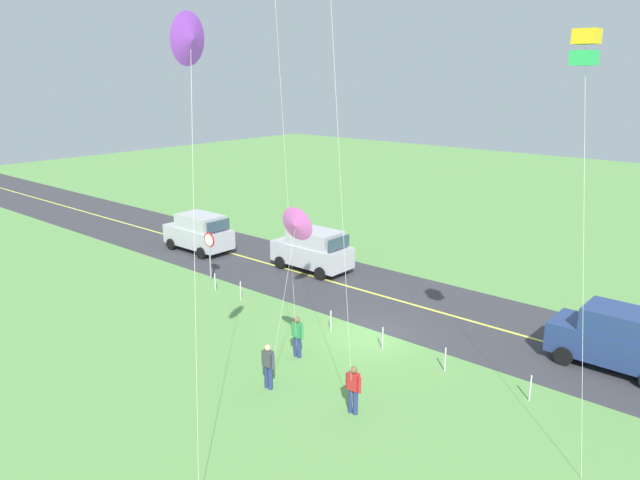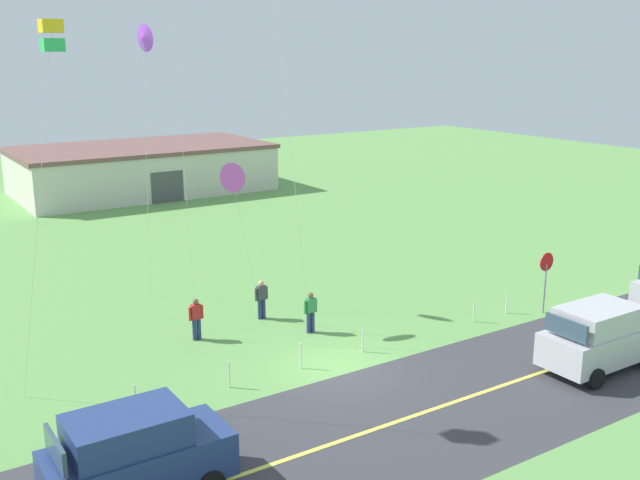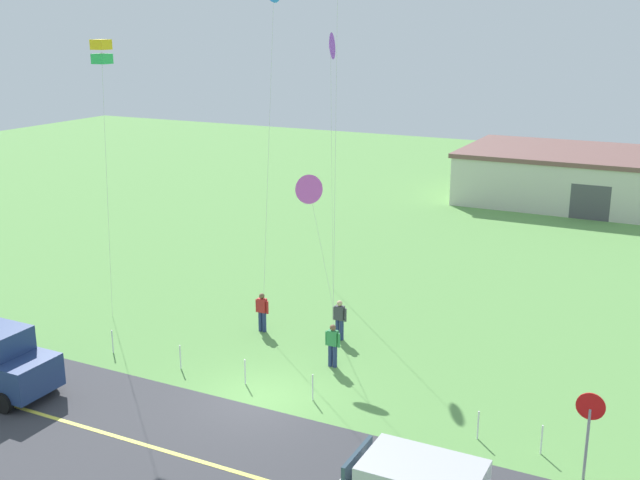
# 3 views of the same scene
# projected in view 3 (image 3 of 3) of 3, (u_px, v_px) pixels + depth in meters

# --- Properties ---
(ground_plane) EXTENTS (120.00, 120.00, 0.10)m
(ground_plane) POSITION_uv_depth(u_px,v_px,m) (260.00, 400.00, 25.43)
(ground_plane) COLOR #60994C
(asphalt_road) EXTENTS (120.00, 7.00, 0.00)m
(asphalt_road) POSITION_uv_depth(u_px,v_px,m) (188.00, 458.00, 21.97)
(asphalt_road) COLOR #38383D
(asphalt_road) RESTS_ON ground
(road_centre_stripe) EXTENTS (120.00, 0.16, 0.00)m
(road_centre_stripe) POSITION_uv_depth(u_px,v_px,m) (188.00, 457.00, 21.97)
(road_centre_stripe) COLOR #E5E04C
(road_centre_stripe) RESTS_ON asphalt_road
(stop_sign) EXTENTS (0.76, 0.08, 2.56)m
(stop_sign) POSITION_uv_depth(u_px,v_px,m) (589.00, 419.00, 20.45)
(stop_sign) COLOR gray
(stop_sign) RESTS_ON ground
(person_adult_near) EXTENTS (0.58, 0.22, 1.60)m
(person_adult_near) POSITION_uv_depth(u_px,v_px,m) (262.00, 311.00, 30.75)
(person_adult_near) COLOR navy
(person_adult_near) RESTS_ON ground
(person_adult_companion) EXTENTS (0.58, 0.22, 1.60)m
(person_adult_companion) POSITION_uv_depth(u_px,v_px,m) (333.00, 344.00, 27.58)
(person_adult_companion) COLOR navy
(person_adult_companion) RESTS_ON ground
(person_child_watcher) EXTENTS (0.58, 0.22, 1.60)m
(person_child_watcher) POSITION_uv_depth(u_px,v_px,m) (340.00, 319.00, 29.95)
(person_child_watcher) COLOR navy
(person_child_watcher) RESTS_ON ground
(kite_yellow_high) EXTENTS (1.80, 0.52, 6.41)m
(kite_yellow_high) POSITION_uv_depth(u_px,v_px,m) (310.00, 190.00, 29.03)
(kite_yellow_high) COLOR silver
(kite_yellow_high) RESTS_ON ground
(kite_green_far) EXTENTS (1.79, 1.44, 11.28)m
(kite_green_far) POSITION_uv_depth(u_px,v_px,m) (102.00, 53.00, 28.00)
(kite_green_far) COLOR silver
(kite_green_far) RESTS_ON ground
(kite_pink_drift) EXTENTS (0.48, 1.22, 11.48)m
(kite_pink_drift) POSITION_uv_depth(u_px,v_px,m) (331.00, 47.00, 32.25)
(kite_pink_drift) COLOR silver
(kite_pink_drift) RESTS_ON ground
(warehouse_distant) EXTENTS (18.36, 10.20, 3.50)m
(warehouse_distant) POSITION_uv_depth(u_px,v_px,m) (602.00, 178.00, 52.31)
(warehouse_distant) COLOR beige
(warehouse_distant) RESTS_ON ground
(fence_post_0) EXTENTS (0.05, 0.05, 0.90)m
(fence_post_0) POSITION_uv_depth(u_px,v_px,m) (113.00, 342.00, 28.83)
(fence_post_0) COLOR silver
(fence_post_0) RESTS_ON ground
(fence_post_1) EXTENTS (0.05, 0.05, 0.90)m
(fence_post_1) POSITION_uv_depth(u_px,v_px,m) (180.00, 357.00, 27.50)
(fence_post_1) COLOR silver
(fence_post_1) RESTS_ON ground
(fence_post_2) EXTENTS (0.05, 0.05, 0.90)m
(fence_post_2) POSITION_uv_depth(u_px,v_px,m) (245.00, 372.00, 26.33)
(fence_post_2) COLOR silver
(fence_post_2) RESTS_ON ground
(fence_post_3) EXTENTS (0.05, 0.05, 0.90)m
(fence_post_3) POSITION_uv_depth(u_px,v_px,m) (313.00, 387.00, 25.22)
(fence_post_3) COLOR silver
(fence_post_3) RESTS_ON ground
(fence_post_4) EXTENTS (0.05, 0.05, 0.90)m
(fence_post_4) POSITION_uv_depth(u_px,v_px,m) (478.00, 425.00, 22.85)
(fence_post_4) COLOR silver
(fence_post_4) RESTS_ON ground
(fence_post_5) EXTENTS (0.05, 0.05, 0.90)m
(fence_post_5) POSITION_uv_depth(u_px,v_px,m) (542.00, 440.00, 22.06)
(fence_post_5) COLOR silver
(fence_post_5) RESTS_ON ground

